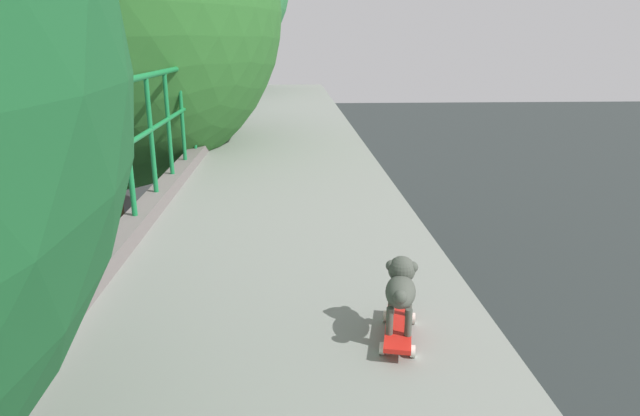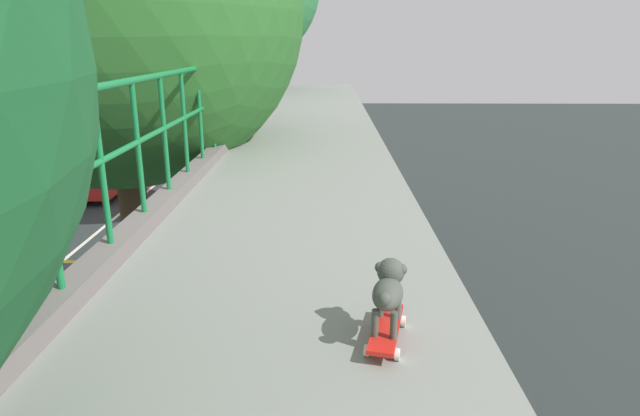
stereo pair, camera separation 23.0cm
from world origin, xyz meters
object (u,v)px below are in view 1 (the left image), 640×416
object	(u,v)px
city_bus	(83,145)
toy_skateboard	(399,327)
car_yellow_cab_fifth	(21,314)
small_dog	(401,285)

from	to	relation	value
city_bus	toy_skateboard	world-z (taller)	toy_skateboard
city_bus	car_yellow_cab_fifth	bearing A→B (deg)	-75.47
car_yellow_cab_fifth	toy_skateboard	size ratio (longest dim) A/B	8.62
city_bus	small_dog	size ratio (longest dim) A/B	25.99
toy_skateboard	city_bus	bearing A→B (deg)	114.18
car_yellow_cab_fifth	small_dog	bearing A→B (deg)	-52.31
small_dog	car_yellow_cab_fifth	bearing A→B (deg)	127.69
car_yellow_cab_fifth	small_dog	distance (m)	12.10
car_yellow_cab_fifth	toy_skateboard	distance (m)	12.03
car_yellow_cab_fifth	city_bus	xyz separation A→B (m)	(-3.86, 14.91, 1.18)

